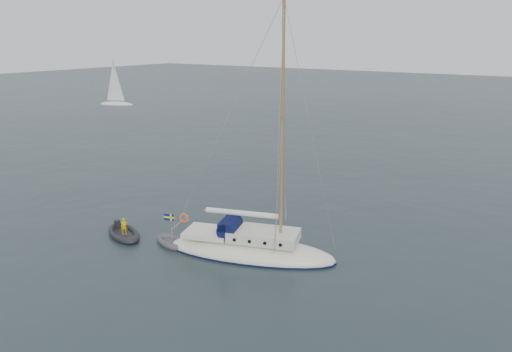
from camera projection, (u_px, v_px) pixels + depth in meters
The scene contains 5 objects.
ground at pixel (287, 263), 27.24m from camera, with size 300.00×300.00×0.00m, color black.
sailboat at pixel (251, 237), 27.98m from camera, with size 10.15×3.04×14.45m.
dinghy at pixel (171, 242), 29.63m from camera, with size 2.62×1.18×0.38m.
rib at pixel (124, 233), 30.88m from camera, with size 3.47×1.58×1.26m.
distant_yacht_a at pixel (115, 84), 88.94m from camera, with size 6.42×3.42×8.50m.
Camera 1 is at (12.42, -21.68, 11.97)m, focal length 35.00 mm.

